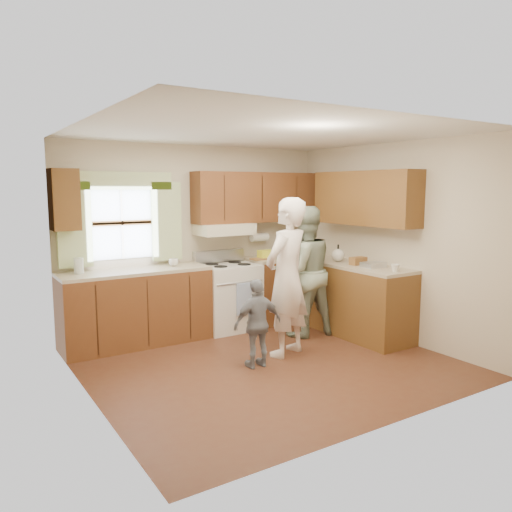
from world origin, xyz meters
TOP-DOWN VIEW (x-y plane):
  - room at (0.00, 0.00)m, footprint 3.80×3.80m
  - kitchen_fixtures at (0.61, 1.08)m, footprint 3.80×2.25m
  - stove at (0.30, 1.44)m, footprint 0.76×0.67m
  - woman_left at (0.35, 0.14)m, footprint 0.78×0.65m
  - woman_right at (1.00, 0.65)m, footprint 0.89×0.73m
  - child at (-0.15, -0.03)m, footprint 0.58×0.26m

SIDE VIEW (x-z plane):
  - stove at x=0.30m, z-range -0.07..1.00m
  - child at x=-0.15m, z-range 0.00..0.97m
  - kitchen_fixtures at x=0.61m, z-range -0.24..1.91m
  - woman_right at x=1.00m, z-range 0.00..1.70m
  - woman_left at x=0.35m, z-range 0.00..1.83m
  - room at x=0.00m, z-range -0.65..3.15m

